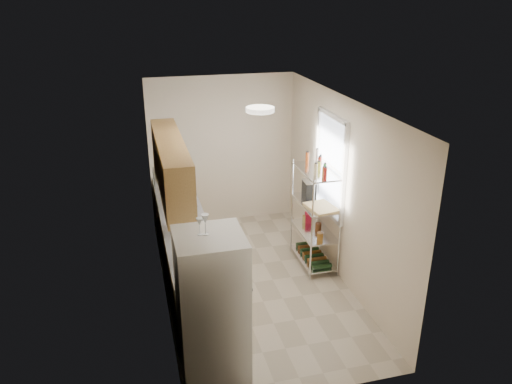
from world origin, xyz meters
TOP-DOWN VIEW (x-y plane):
  - room at (0.00, 0.00)m, footprint 2.52×4.42m
  - counter_run at (-0.92, 0.44)m, footprint 0.63×3.51m
  - upper_cabinets at (-1.05, 0.10)m, footprint 0.33×2.20m
  - range_hood at (-1.00, 0.90)m, footprint 0.50×0.60m
  - window at (1.23, 0.35)m, footprint 0.06×1.00m
  - bakers_rack at (1.00, 0.30)m, footprint 0.45×0.90m
  - ceiling_dome at (0.00, -0.30)m, footprint 0.34×0.34m
  - refrigerator at (-0.87, -1.64)m, footprint 0.69×0.69m
  - wine_glass_a at (-0.95, -1.60)m, footprint 0.06×0.06m
  - wine_glass_b at (-0.90, -1.60)m, footprint 0.08×0.08m
  - rice_cooker at (-0.94, 0.10)m, footprint 0.28×0.28m
  - frying_pan_large at (-0.96, 0.79)m, footprint 0.29×0.29m
  - frying_pan_small at (-0.89, 1.14)m, footprint 0.34×0.34m
  - cutting_board at (1.01, 0.08)m, footprint 0.43×0.52m
  - espresso_machine at (0.96, 0.49)m, footprint 0.17×0.24m
  - storage_bag at (1.01, 0.60)m, footprint 0.12×0.15m

SIDE VIEW (x-z plane):
  - counter_run at x=-0.92m, z-range 0.00..0.90m
  - storage_bag at x=1.01m, z-range 0.56..0.71m
  - refrigerator at x=-0.87m, z-range 0.00..1.67m
  - frying_pan_large at x=-0.96m, z-range 0.90..0.95m
  - frying_pan_small at x=-0.89m, z-range 0.90..0.95m
  - rice_cooker at x=-0.94m, z-range 0.90..1.13m
  - cutting_board at x=1.01m, z-range 1.01..1.04m
  - bakers_rack at x=1.00m, z-range 0.24..1.97m
  - espresso_machine at x=0.96m, z-range 1.01..1.29m
  - room at x=0.00m, z-range -0.01..2.61m
  - range_hood at x=-1.00m, z-range 1.33..1.45m
  - window at x=1.23m, z-range 0.82..2.28m
  - wine_glass_a at x=-0.95m, z-range 1.67..1.85m
  - wine_glass_b at x=-0.90m, z-range 1.67..1.89m
  - upper_cabinets at x=-1.05m, z-range 1.45..2.17m
  - ceiling_dome at x=0.00m, z-range 2.54..2.60m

